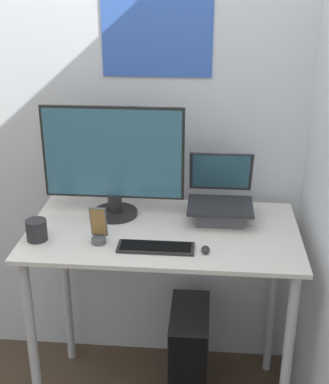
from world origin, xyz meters
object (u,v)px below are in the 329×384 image
(cell_phone, at_px, (99,231))
(mouse, at_px, (205,250))
(keyboard, at_px, (156,247))
(laptop, at_px, (220,203))
(monitor, at_px, (113,164))
(computer_tower, at_px, (189,352))

(cell_phone, bearing_deg, mouse, -5.76)
(keyboard, xyz_separation_m, cell_phone, (-0.24, 0.04, 0.05))
(laptop, relative_size, monitor, 0.47)
(cell_phone, bearing_deg, keyboard, -8.64)
(computer_tower, bearing_deg, mouse, -76.09)
(computer_tower, bearing_deg, laptop, 25.73)
(monitor, height_order, cell_phone, monitor)
(laptop, height_order, mouse, laptop)
(keyboard, relative_size, mouse, 5.78)
(laptop, bearing_deg, monitor, -179.57)
(laptop, xyz_separation_m, keyboard, (-0.26, -0.32, -0.07))
(mouse, relative_size, computer_tower, 0.11)
(laptop, height_order, cell_phone, laptop)
(laptop, bearing_deg, computer_tower, -154.27)
(laptop, xyz_separation_m, monitor, (-0.49, -0.00, 0.18))
(keyboard, xyz_separation_m, computer_tower, (0.14, 0.26, -0.74))
(laptop, xyz_separation_m, computer_tower, (-0.13, -0.06, -0.81))
(monitor, xyz_separation_m, keyboard, (0.22, -0.31, -0.25))
(laptop, relative_size, computer_tower, 0.61)
(laptop, bearing_deg, keyboard, -129.81)
(keyboard, bearing_deg, computer_tower, 61.58)
(laptop, xyz_separation_m, mouse, (-0.06, -0.32, -0.06))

